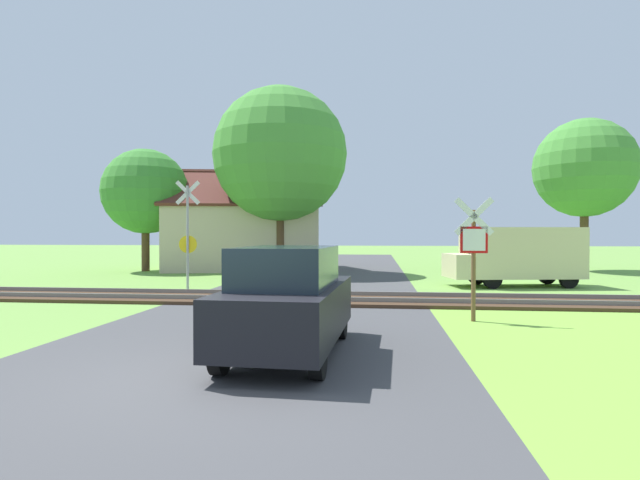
{
  "coord_description": "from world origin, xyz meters",
  "views": [
    {
      "loc": [
        2.28,
        -6.68,
        1.98
      ],
      "look_at": [
        0.5,
        8.97,
        1.8
      ],
      "focal_mm": 28.0,
      "sensor_mm": 36.0,
      "label": 1
    }
  ],
  "objects_px": {
    "mail_truck": "(517,254)",
    "stop_sign_near": "(474,249)",
    "crossing_sign_far": "(188,231)",
    "tree_center": "(280,154)",
    "parked_car": "(289,300)",
    "house": "(245,235)",
    "tree_far": "(585,168)",
    "tree_left": "(145,192)"
  },
  "relations": [
    {
      "from": "stop_sign_near",
      "to": "tree_far",
      "type": "relative_size",
      "value": 0.35
    },
    {
      "from": "tree_left",
      "to": "mail_truck",
      "type": "xyz_separation_m",
      "value": [
        17.65,
        -5.93,
        -3.03
      ]
    },
    {
      "from": "house",
      "to": "tree_center",
      "type": "relative_size",
      "value": 1.0
    },
    {
      "from": "house",
      "to": "mail_truck",
      "type": "height_order",
      "value": "house"
    },
    {
      "from": "stop_sign_near",
      "to": "tree_center",
      "type": "relative_size",
      "value": 0.3
    },
    {
      "from": "tree_far",
      "to": "parked_car",
      "type": "height_order",
      "value": "tree_far"
    },
    {
      "from": "tree_center",
      "to": "mail_truck",
      "type": "bearing_deg",
      "value": -28.45
    },
    {
      "from": "stop_sign_near",
      "to": "mail_truck",
      "type": "bearing_deg",
      "value": -108.8
    },
    {
      "from": "parked_car",
      "to": "crossing_sign_far",
      "type": "bearing_deg",
      "value": 122.68
    },
    {
      "from": "tree_far",
      "to": "mail_truck",
      "type": "xyz_separation_m",
      "value": [
        -5.73,
        -8.4,
        -4.26
      ]
    },
    {
      "from": "mail_truck",
      "to": "tree_far",
      "type": "bearing_deg",
      "value": -43.86
    },
    {
      "from": "stop_sign_near",
      "to": "mail_truck",
      "type": "height_order",
      "value": "stop_sign_near"
    },
    {
      "from": "tree_left",
      "to": "mail_truck",
      "type": "height_order",
      "value": "tree_left"
    },
    {
      "from": "tree_far",
      "to": "tree_left",
      "type": "height_order",
      "value": "tree_far"
    },
    {
      "from": "crossing_sign_far",
      "to": "tree_center",
      "type": "distance_m",
      "value": 9.04
    },
    {
      "from": "tree_center",
      "to": "parked_car",
      "type": "relative_size",
      "value": 2.33
    },
    {
      "from": "crossing_sign_far",
      "to": "parked_car",
      "type": "distance_m",
      "value": 10.69
    },
    {
      "from": "mail_truck",
      "to": "stop_sign_near",
      "type": "bearing_deg",
      "value": 149.34
    },
    {
      "from": "mail_truck",
      "to": "parked_car",
      "type": "distance_m",
      "value": 13.39
    },
    {
      "from": "stop_sign_near",
      "to": "house",
      "type": "height_order",
      "value": "house"
    },
    {
      "from": "mail_truck",
      "to": "parked_car",
      "type": "height_order",
      "value": "mail_truck"
    },
    {
      "from": "crossing_sign_far",
      "to": "parked_car",
      "type": "xyz_separation_m",
      "value": [
        5.32,
        -9.19,
        -1.2
      ]
    },
    {
      "from": "tree_center",
      "to": "crossing_sign_far",
      "type": "bearing_deg",
      "value": -103.05
    },
    {
      "from": "house",
      "to": "mail_truck",
      "type": "bearing_deg",
      "value": -43.31
    },
    {
      "from": "tree_center",
      "to": "tree_far",
      "type": "relative_size",
      "value": 1.17
    },
    {
      "from": "parked_car",
      "to": "house",
      "type": "bearing_deg",
      "value": 109.69
    },
    {
      "from": "tree_center",
      "to": "tree_left",
      "type": "relative_size",
      "value": 1.45
    },
    {
      "from": "house",
      "to": "mail_truck",
      "type": "relative_size",
      "value": 1.86
    },
    {
      "from": "crossing_sign_far",
      "to": "house",
      "type": "height_order",
      "value": "house"
    },
    {
      "from": "tree_far",
      "to": "tree_left",
      "type": "xyz_separation_m",
      "value": [
        -23.38,
        -2.47,
        -1.23
      ]
    },
    {
      "from": "stop_sign_near",
      "to": "crossing_sign_far",
      "type": "relative_size",
      "value": 0.72
    },
    {
      "from": "house",
      "to": "tree_far",
      "type": "relative_size",
      "value": 1.17
    },
    {
      "from": "mail_truck",
      "to": "parked_car",
      "type": "xyz_separation_m",
      "value": [
        -6.72,
        -11.57,
        -0.34
      ]
    },
    {
      "from": "tree_center",
      "to": "parked_car",
      "type": "bearing_deg",
      "value": -78.47
    },
    {
      "from": "stop_sign_near",
      "to": "tree_center",
      "type": "distance_m",
      "value": 15.95
    },
    {
      "from": "tree_center",
      "to": "tree_left",
      "type": "height_order",
      "value": "tree_center"
    },
    {
      "from": "crossing_sign_far",
      "to": "mail_truck",
      "type": "relative_size",
      "value": 0.76
    },
    {
      "from": "crossing_sign_far",
      "to": "mail_truck",
      "type": "xyz_separation_m",
      "value": [
        12.04,
        2.38,
        -0.86
      ]
    },
    {
      "from": "tree_center",
      "to": "house",
      "type": "bearing_deg",
      "value": 134.17
    },
    {
      "from": "tree_center",
      "to": "tree_left",
      "type": "bearing_deg",
      "value": 176.91
    },
    {
      "from": "crossing_sign_far",
      "to": "parked_car",
      "type": "height_order",
      "value": "crossing_sign_far"
    },
    {
      "from": "tree_left",
      "to": "parked_car",
      "type": "distance_m",
      "value": 20.91
    }
  ]
}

